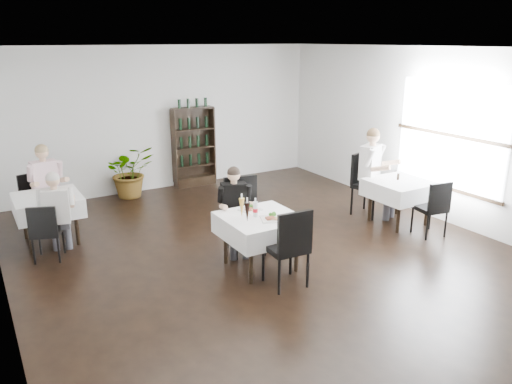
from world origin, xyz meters
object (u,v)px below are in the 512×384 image
at_px(main_table, 261,226).
at_px(diner_main, 235,204).
at_px(potted_tree, 130,171).
at_px(wine_shelf, 194,148).

bearing_deg(main_table, diner_main, 95.06).
relative_size(potted_tree, diner_main, 0.80).
height_order(potted_tree, diner_main, diner_main).
xyz_separation_m(main_table, diner_main, (-0.06, 0.64, 0.15)).
xyz_separation_m(wine_shelf, potted_tree, (-1.48, -0.11, -0.31)).
distance_m(wine_shelf, potted_tree, 1.51).
bearing_deg(diner_main, potted_tree, 98.30).
distance_m(wine_shelf, main_table, 4.41).
bearing_deg(wine_shelf, main_table, -101.78).
height_order(wine_shelf, potted_tree, wine_shelf).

